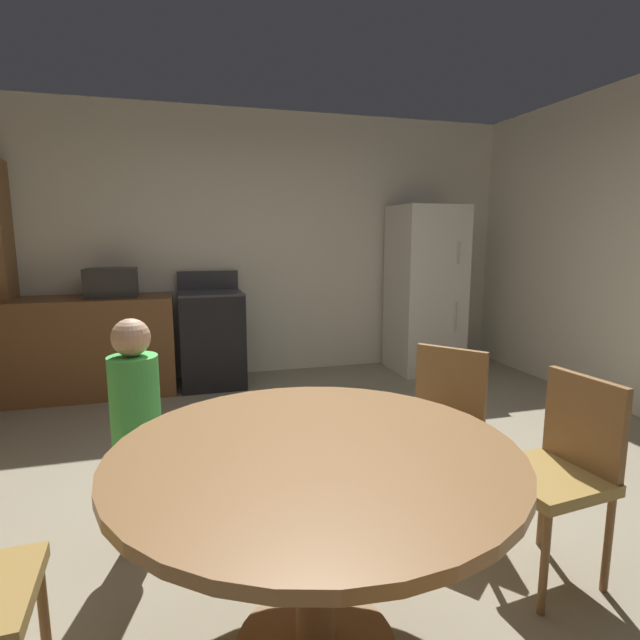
# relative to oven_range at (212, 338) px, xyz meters

# --- Properties ---
(ground_plane) EXTENTS (14.00, 14.00, 0.00)m
(ground_plane) POSITION_rel_oven_range_xyz_m (0.48, -2.53, -0.47)
(ground_plane) COLOR gray
(wall_back) EXTENTS (5.86, 0.12, 2.70)m
(wall_back) POSITION_rel_oven_range_xyz_m (0.48, 0.40, 0.88)
(wall_back) COLOR silver
(wall_back) RESTS_ON ground
(kitchen_counter) EXTENTS (1.80, 0.60, 0.90)m
(kitchen_counter) POSITION_rel_oven_range_xyz_m (-1.25, -0.00, -0.02)
(kitchen_counter) COLOR brown
(kitchen_counter) RESTS_ON ground
(oven_range) EXTENTS (0.60, 0.60, 1.10)m
(oven_range) POSITION_rel_oven_range_xyz_m (0.00, 0.00, 0.00)
(oven_range) COLOR black
(oven_range) RESTS_ON ground
(refrigerator) EXTENTS (0.68, 0.68, 1.76)m
(refrigerator) POSITION_rel_oven_range_xyz_m (2.25, -0.05, 0.41)
(refrigerator) COLOR silver
(refrigerator) RESTS_ON ground
(microwave) EXTENTS (0.44, 0.32, 0.26)m
(microwave) POSITION_rel_oven_range_xyz_m (-0.87, -0.00, 0.56)
(microwave) COLOR #2D2B28
(microwave) RESTS_ON kitchen_counter
(dining_table) EXTENTS (1.35, 1.35, 0.76)m
(dining_table) POSITION_rel_oven_range_xyz_m (0.11, -3.38, 0.15)
(dining_table) COLOR olive
(dining_table) RESTS_ON ground
(chair_northeast) EXTENTS (0.56, 0.56, 0.87)m
(chair_northeast) POSITION_rel_oven_range_xyz_m (0.98, -2.68, 0.03)
(chair_northeast) COLOR olive
(chair_northeast) RESTS_ON ground
(chair_east) EXTENTS (0.44, 0.44, 0.87)m
(chair_east) POSITION_rel_oven_range_xyz_m (1.21, -3.26, 0.03)
(chair_east) COLOR olive
(chair_east) RESTS_ON ground
(person_child) EXTENTS (0.31, 0.31, 1.09)m
(person_child) POSITION_rel_oven_range_xyz_m (-0.51, -2.56, 0.11)
(person_child) COLOR #665B51
(person_child) RESTS_ON ground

